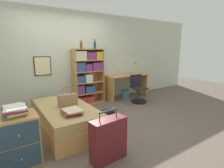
% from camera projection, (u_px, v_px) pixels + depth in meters
% --- Properties ---
extents(ground_plane, '(14.00, 14.00, 0.00)m').
position_uv_depth(ground_plane, '(93.00, 122.00, 3.81)').
color(ground_plane, '#66564C').
extents(wall_back, '(10.00, 0.09, 2.60)m').
position_uv_depth(wall_back, '(66.00, 59.00, 4.78)').
color(wall_back, beige).
rests_on(wall_back, ground_plane).
extents(bed, '(0.92, 1.82, 0.49)m').
position_uv_depth(bed, '(65.00, 117.00, 3.45)').
color(bed, tan).
rests_on(bed, ground_plane).
extents(handbag, '(0.35, 0.17, 0.40)m').
position_uv_depth(handbag, '(68.00, 100.00, 3.36)').
color(handbag, '#93704C').
rests_on(handbag, bed).
extents(book_stack_on_bed, '(0.32, 0.37, 0.09)m').
position_uv_depth(book_stack_on_bed, '(72.00, 112.00, 2.94)').
color(book_stack_on_bed, '#99894C').
rests_on(book_stack_on_bed, bed).
extents(suitcase, '(0.54, 0.26, 0.75)m').
position_uv_depth(suitcase, '(108.00, 139.00, 2.48)').
color(suitcase, '#5B191E').
rests_on(suitcase, ground_plane).
extents(dresser, '(0.52, 0.46, 0.70)m').
position_uv_depth(dresser, '(18.00, 140.00, 2.38)').
color(dresser, tan).
rests_on(dresser, ground_plane).
extents(magazine_pile_on_dresser, '(0.31, 0.38, 0.12)m').
position_uv_depth(magazine_pile_on_dresser, '(15.00, 111.00, 2.33)').
color(magazine_pile_on_dresser, '#427A4C').
rests_on(magazine_pile_on_dresser, dresser).
extents(bookcase, '(0.87, 0.34, 1.57)m').
position_uv_depth(bookcase, '(87.00, 75.00, 4.97)').
color(bookcase, tan).
rests_on(bookcase, ground_plane).
extents(bottle_green, '(0.07, 0.07, 0.24)m').
position_uv_depth(bottle_green, '(81.00, 45.00, 4.68)').
color(bottle_green, brown).
rests_on(bottle_green, bookcase).
extents(bottle_brown, '(0.07, 0.07, 0.26)m').
position_uv_depth(bottle_brown, '(95.00, 45.00, 4.90)').
color(bottle_brown, navy).
rests_on(bottle_brown, bookcase).
extents(desk, '(1.39, 0.57, 0.75)m').
position_uv_depth(desk, '(126.00, 81.00, 5.68)').
color(desk, tan).
rests_on(desk, ground_plane).
extents(desk_lamp, '(0.17, 0.13, 0.46)m').
position_uv_depth(desk_lamp, '(136.00, 64.00, 5.81)').
color(desk_lamp, '#ADA89E').
rests_on(desk_lamp, desk).
extents(desk_chair, '(0.47, 0.47, 0.81)m').
position_uv_depth(desk_chair, '(138.00, 94.00, 5.21)').
color(desk_chair, black).
rests_on(desk_chair, ground_plane).
extents(backpack, '(0.28, 0.21, 0.36)m').
position_uv_depth(backpack, '(107.00, 120.00, 3.50)').
color(backpack, black).
rests_on(backpack, ground_plane).
extents(waste_bin, '(0.26, 0.26, 0.26)m').
position_uv_depth(waste_bin, '(125.00, 94.00, 5.67)').
color(waste_bin, slate).
rests_on(waste_bin, ground_plane).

